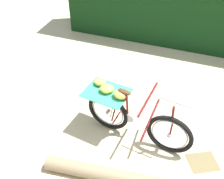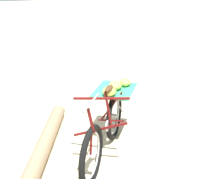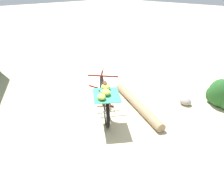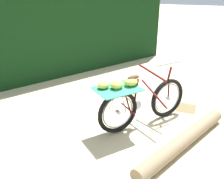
# 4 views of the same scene
# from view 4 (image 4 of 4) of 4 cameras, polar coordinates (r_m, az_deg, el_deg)

# --- Properties ---
(ground_plane) EXTENTS (60.00, 60.00, 0.00)m
(ground_plane) POSITION_cam_4_polar(r_m,az_deg,el_deg) (4.50, 9.27, -7.03)
(ground_plane) COLOR beige
(foliage_hedge) EXTENTS (5.94, 3.80, 2.19)m
(foliage_hedge) POSITION_cam_4_polar(r_m,az_deg,el_deg) (6.92, -10.31, 13.23)
(foliage_hedge) COLOR black
(foliage_hedge) RESTS_ON ground_plane
(bicycle) EXTENTS (1.61, 1.30, 1.03)m
(bicycle) POSITION_cam_4_polar(r_m,az_deg,el_deg) (4.10, 6.41, -2.55)
(bicycle) COLOR black
(bicycle) RESTS_ON ground_plane
(fallen_log) EXTENTS (2.11, 1.02, 0.21)m
(fallen_log) POSITION_cam_4_polar(r_m,az_deg,el_deg) (3.87, 16.40, -11.36)
(fallen_log) COLOR #937A5B
(fallen_log) RESTS_ON ground_plane
(leaf_litter_patch) EXTENTS (0.44, 0.36, 0.01)m
(leaf_litter_patch) POSITION_cam_4_polar(r_m,az_deg,el_deg) (5.07, 16.99, -4.15)
(leaf_litter_patch) COLOR olive
(leaf_litter_patch) RESTS_ON ground_plane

